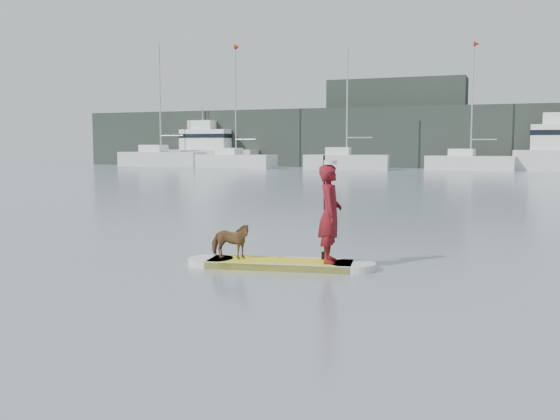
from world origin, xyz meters
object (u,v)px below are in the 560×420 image
(paddler, at_px, (330,214))
(sailboat_b, at_px, (235,160))
(sailboat_c, at_px, (346,161))
(sailboat_d, at_px, (470,161))
(paddleboard, at_px, (280,264))
(sailboat_a, at_px, (160,158))
(dog, at_px, (230,241))
(motor_yacht_b, at_px, (211,149))

(paddler, relative_size, sailboat_b, 0.14)
(paddler, distance_m, sailboat_c, 46.16)
(sailboat_d, bearing_deg, paddleboard, -83.64)
(paddler, xyz_separation_m, sailboat_c, (-11.35, 44.75, -0.16))
(sailboat_a, bearing_deg, sailboat_b, -12.60)
(dog, distance_m, sailboat_a, 56.62)
(sailboat_a, bearing_deg, sailboat_c, -9.70)
(sailboat_b, distance_m, sailboat_d, 22.01)
(paddler, relative_size, sailboat_d, 0.15)
(paddleboard, relative_size, paddler, 1.96)
(sailboat_d, bearing_deg, sailboat_b, -169.52)
(dog, height_order, sailboat_a, sailboat_a)
(paddler, bearing_deg, dog, 86.26)
(paddleboard, distance_m, sailboat_b, 50.81)
(sailboat_a, relative_size, motor_yacht_b, 1.31)
(paddleboard, xyz_separation_m, sailboat_b, (-21.88, 45.84, 0.77))
(sailboat_b, distance_m, sailboat_c, 11.43)
(paddler, distance_m, sailboat_b, 51.04)
(dog, xyz_separation_m, sailboat_c, (-9.62, 45.04, 0.36))
(sailboat_c, xyz_separation_m, motor_yacht_b, (-16.56, 6.01, 1.02))
(paddleboard, xyz_separation_m, sailboat_d, (0.07, 47.39, 0.74))
(sailboat_a, distance_m, sailboat_d, 31.46)
(dog, bearing_deg, paddler, -85.70)
(paddleboard, distance_m, sailboat_d, 47.40)
(paddler, relative_size, motor_yacht_b, 0.17)
(sailboat_c, relative_size, motor_yacht_b, 1.10)
(sailboat_c, bearing_deg, dog, -84.06)
(paddler, xyz_separation_m, motor_yacht_b, (-27.91, 50.76, 0.86))
(sailboat_c, bearing_deg, sailboat_d, 7.22)
(paddler, distance_m, sailboat_d, 47.26)
(sailboat_d, bearing_deg, dog, -84.71)
(paddleboard, distance_m, sailboat_a, 56.98)
(sailboat_b, bearing_deg, sailboat_a, 176.61)
(motor_yacht_b, bearing_deg, paddleboard, -60.95)
(sailboat_d, distance_m, motor_yacht_b, 27.37)
(dog, height_order, motor_yacht_b, motor_yacht_b)
(paddler, xyz_separation_m, sailboat_b, (-22.74, 45.70, -0.13))
(paddleboard, relative_size, sailboat_d, 0.29)
(motor_yacht_b, bearing_deg, sailboat_d, -6.31)
(sailboat_d, bearing_deg, motor_yacht_b, 179.06)
(sailboat_d, bearing_deg, sailboat_c, -160.22)
(paddler, height_order, sailboat_a, sailboat_a)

